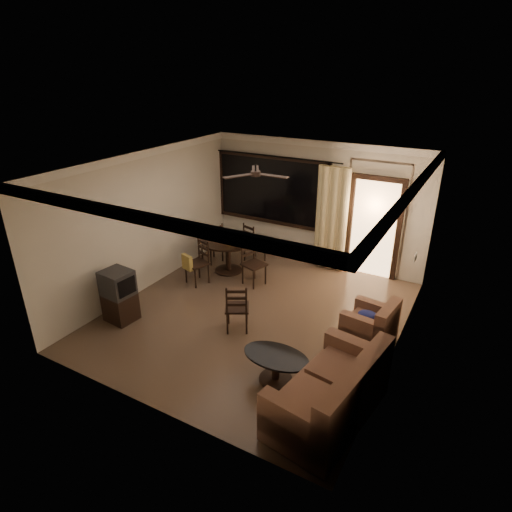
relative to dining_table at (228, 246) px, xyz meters
The scene contains 12 objects.
ground 2.03m from the dining_table, 42.43° to the right, with size 5.50×5.50×0.00m, color #7F6651.
room_shell 2.41m from the dining_table, 12.90° to the left, with size 5.50×6.70×5.50m.
dining_table is the anchor object (origin of this frame).
dining_chair_west 0.73m from the dining_table, 156.95° to the left, with size 0.53×0.53×0.95m.
dining_chair_east 0.89m from the dining_table, 18.07° to the right, with size 0.53×0.53×0.95m.
dining_chair_south 0.91m from the dining_table, 108.10° to the right, with size 0.53×0.56×0.95m.
dining_chair_north 0.85m from the dining_table, 72.11° to the left, with size 0.53×0.53×0.95m.
tv_cabinet 2.71m from the dining_table, 103.14° to the right, with size 0.55×0.50×0.97m.
sofa 4.69m from the dining_table, 40.77° to the right, with size 1.20×1.90×0.95m.
armchair 3.72m from the dining_table, 17.76° to the right, with size 0.84×0.84×0.76m.
coffee_table 3.77m from the dining_table, 46.83° to the right, with size 1.00×0.60×0.44m.
side_chair 2.37m from the dining_table, 53.65° to the right, with size 0.55×0.55×0.91m.
Camera 1 is at (3.34, -5.94, 4.26)m, focal length 30.00 mm.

